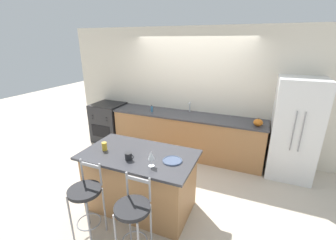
{
  "coord_description": "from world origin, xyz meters",
  "views": [
    {
      "loc": [
        1.39,
        -3.97,
        2.42
      ],
      "look_at": [
        -0.03,
        -0.56,
        1.1
      ],
      "focal_mm": 24.0,
      "sensor_mm": 36.0,
      "label": 1
    }
  ],
  "objects_px": {
    "pumpkin_decoration": "(258,123)",
    "soap_bottle": "(152,109)",
    "tumbler_cup": "(104,146)",
    "dinner_plate": "(172,161)",
    "oven_range": "(109,122)",
    "wine_glass": "(151,156)",
    "refrigerator": "(294,129)",
    "coffee_mug": "(129,156)",
    "bar_stool_near": "(86,198)",
    "bar_stool_far": "(133,216)"
  },
  "relations": [
    {
      "from": "refrigerator",
      "to": "soap_bottle",
      "type": "bearing_deg",
      "value": -178.72
    },
    {
      "from": "dinner_plate",
      "to": "pumpkin_decoration",
      "type": "xyz_separation_m",
      "value": [
        1.0,
        1.78,
        0.08
      ]
    },
    {
      "from": "refrigerator",
      "to": "tumbler_cup",
      "type": "xyz_separation_m",
      "value": [
        -2.64,
        -1.96,
        0.05
      ]
    },
    {
      "from": "pumpkin_decoration",
      "to": "soap_bottle",
      "type": "relative_size",
      "value": 1.11
    },
    {
      "from": "dinner_plate",
      "to": "oven_range",
      "type": "bearing_deg",
      "value": 142.46
    },
    {
      "from": "wine_glass",
      "to": "tumbler_cup",
      "type": "distance_m",
      "value": 0.84
    },
    {
      "from": "bar_stool_far",
      "to": "pumpkin_decoration",
      "type": "height_order",
      "value": "pumpkin_decoration"
    },
    {
      "from": "refrigerator",
      "to": "dinner_plate",
      "type": "distance_m",
      "value": 2.47
    },
    {
      "from": "dinner_plate",
      "to": "soap_bottle",
      "type": "relative_size",
      "value": 1.76
    },
    {
      "from": "bar_stool_near",
      "to": "dinner_plate",
      "type": "distance_m",
      "value": 1.17
    },
    {
      "from": "wine_glass",
      "to": "coffee_mug",
      "type": "xyz_separation_m",
      "value": [
        -0.36,
        0.03,
        -0.1
      ]
    },
    {
      "from": "wine_glass",
      "to": "soap_bottle",
      "type": "bearing_deg",
      "value": 116.37
    },
    {
      "from": "wine_glass",
      "to": "tumbler_cup",
      "type": "relative_size",
      "value": 1.72
    },
    {
      "from": "pumpkin_decoration",
      "to": "wine_glass",
      "type": "bearing_deg",
      "value": -121.02
    },
    {
      "from": "dinner_plate",
      "to": "coffee_mug",
      "type": "relative_size",
      "value": 2.06
    },
    {
      "from": "coffee_mug",
      "to": "pumpkin_decoration",
      "type": "bearing_deg",
      "value": 51.63
    },
    {
      "from": "oven_range",
      "to": "coffee_mug",
      "type": "height_order",
      "value": "coffee_mug"
    },
    {
      "from": "oven_range",
      "to": "bar_stool_far",
      "type": "relative_size",
      "value": 0.93
    },
    {
      "from": "oven_range",
      "to": "bar_stool_near",
      "type": "relative_size",
      "value": 0.93
    },
    {
      "from": "wine_glass",
      "to": "coffee_mug",
      "type": "bearing_deg",
      "value": 175.06
    },
    {
      "from": "oven_range",
      "to": "wine_glass",
      "type": "relative_size",
      "value": 4.52
    },
    {
      "from": "wine_glass",
      "to": "tumbler_cup",
      "type": "bearing_deg",
      "value": 171.07
    },
    {
      "from": "dinner_plate",
      "to": "pumpkin_decoration",
      "type": "bearing_deg",
      "value": 60.75
    },
    {
      "from": "coffee_mug",
      "to": "tumbler_cup",
      "type": "relative_size",
      "value": 1.06
    },
    {
      "from": "refrigerator",
      "to": "wine_glass",
      "type": "distance_m",
      "value": 2.77
    },
    {
      "from": "wine_glass",
      "to": "coffee_mug",
      "type": "relative_size",
      "value": 1.63
    },
    {
      "from": "oven_range",
      "to": "soap_bottle",
      "type": "bearing_deg",
      "value": -3.56
    },
    {
      "from": "bar_stool_near",
      "to": "bar_stool_far",
      "type": "bearing_deg",
      "value": -2.81
    },
    {
      "from": "oven_range",
      "to": "coffee_mug",
      "type": "relative_size",
      "value": 7.37
    },
    {
      "from": "tumbler_cup",
      "to": "pumpkin_decoration",
      "type": "distance_m",
      "value": 2.75
    },
    {
      "from": "refrigerator",
      "to": "bar_stool_far",
      "type": "distance_m",
      "value": 3.19
    },
    {
      "from": "tumbler_cup",
      "to": "soap_bottle",
      "type": "xyz_separation_m",
      "value": [
        -0.18,
        1.9,
        0.02
      ]
    },
    {
      "from": "bar_stool_near",
      "to": "wine_glass",
      "type": "bearing_deg",
      "value": 37.45
    },
    {
      "from": "pumpkin_decoration",
      "to": "soap_bottle",
      "type": "distance_m",
      "value": 2.21
    },
    {
      "from": "oven_range",
      "to": "wine_glass",
      "type": "distance_m",
      "value": 3.14
    },
    {
      "from": "dinner_plate",
      "to": "tumbler_cup",
      "type": "xyz_separation_m",
      "value": [
        -1.03,
        -0.09,
        0.05
      ]
    },
    {
      "from": "tumbler_cup",
      "to": "soap_bottle",
      "type": "distance_m",
      "value": 1.91
    },
    {
      "from": "wine_glass",
      "to": "refrigerator",
      "type": "bearing_deg",
      "value": 49.11
    },
    {
      "from": "oven_range",
      "to": "tumbler_cup",
      "type": "distance_m",
      "value": 2.49
    },
    {
      "from": "tumbler_cup",
      "to": "bar_stool_near",
      "type": "bearing_deg",
      "value": -75.24
    },
    {
      "from": "pumpkin_decoration",
      "to": "soap_bottle",
      "type": "bearing_deg",
      "value": 179.09
    },
    {
      "from": "refrigerator",
      "to": "bar_stool_far",
      "type": "relative_size",
      "value": 1.8
    },
    {
      "from": "dinner_plate",
      "to": "bar_stool_far",
      "type": "bearing_deg",
      "value": -102.61
    },
    {
      "from": "oven_range",
      "to": "bar_stool_far",
      "type": "xyz_separation_m",
      "value": [
        2.29,
        -2.65,
        0.11
      ]
    },
    {
      "from": "pumpkin_decoration",
      "to": "oven_range",
      "type": "bearing_deg",
      "value": 178.13
    },
    {
      "from": "refrigerator",
      "to": "tumbler_cup",
      "type": "distance_m",
      "value": 3.29
    },
    {
      "from": "coffee_mug",
      "to": "soap_bottle",
      "type": "bearing_deg",
      "value": 108.04
    },
    {
      "from": "oven_range",
      "to": "tumbler_cup",
      "type": "relative_size",
      "value": 7.8
    },
    {
      "from": "refrigerator",
      "to": "coffee_mug",
      "type": "xyz_separation_m",
      "value": [
        -2.17,
        -2.06,
        0.04
      ]
    },
    {
      "from": "bar_stool_far",
      "to": "wine_glass",
      "type": "bearing_deg",
      "value": 93.68
    }
  ]
}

